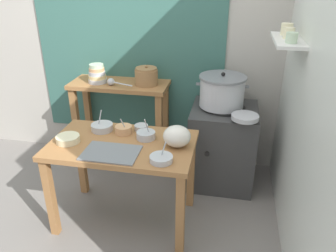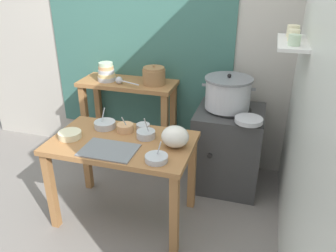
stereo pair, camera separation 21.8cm
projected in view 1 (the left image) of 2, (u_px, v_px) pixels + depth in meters
ground_plane at (117, 213)px, 2.92m from camera, size 9.00×9.00×0.00m
wall_back at (153, 37)px, 3.31m from camera, size 4.40×0.12×2.60m
wall_right at (311, 69)px, 2.29m from camera, size 0.30×3.20×2.60m
prep_table at (123, 155)px, 2.61m from camera, size 1.10×0.66×0.72m
back_shelf_table at (120, 104)px, 3.39m from camera, size 0.96×0.40×0.90m
stove_block at (222, 145)px, 3.22m from camera, size 0.60×0.61×0.78m
steamer_pot at (222, 91)px, 3.02m from camera, size 0.47×0.42×0.32m
clay_pot at (146, 76)px, 3.22m from camera, size 0.22×0.22×0.19m
bowl_stack_enamel at (97, 74)px, 3.27m from camera, size 0.18×0.18×0.18m
ladle at (112, 82)px, 3.21m from camera, size 0.27×0.12×0.07m
serving_tray at (111, 153)px, 2.42m from camera, size 0.40×0.28×0.01m
plastic_bag at (177, 136)px, 2.48m from camera, size 0.21×0.19×0.16m
wide_pan at (245, 117)px, 2.80m from camera, size 0.23×0.23×0.04m
prep_bowl_0 at (68, 139)px, 2.56m from camera, size 0.18×0.18×0.05m
prep_bowl_1 at (146, 135)px, 2.61m from camera, size 0.15×0.15×0.18m
prep_bowl_2 at (161, 158)px, 2.31m from camera, size 0.16×0.16×0.15m
prep_bowl_3 at (124, 129)px, 2.69m from camera, size 0.13×0.13×0.14m
prep_bowl_4 at (141, 127)px, 2.75m from camera, size 0.11×0.11×0.04m
prep_bowl_5 at (102, 127)px, 2.75m from camera, size 0.18×0.18×0.16m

